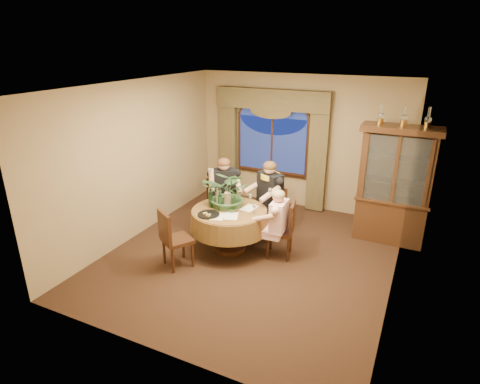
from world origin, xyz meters
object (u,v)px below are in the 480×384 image
at_px(oil_lamp_left, 381,114).
at_px(oil_lamp_right, 428,118).
at_px(chair_back_right, 269,213).
at_px(person_back, 224,194).
at_px(wine_bottle_0, 220,201).
at_px(china_cabinet, 394,186).
at_px(centerpiece_plant, 229,174).
at_px(person_pink, 278,226).
at_px(olive_bowl, 232,210).
at_px(wine_bottle_2, 210,198).
at_px(wine_bottle_3, 218,197).
at_px(oil_lamp_center, 404,116).
at_px(chair_back, 220,205).
at_px(wine_bottle_1, 210,194).
at_px(chair_right, 280,229).
at_px(chair_front_left, 177,238).
at_px(person_scarf, 270,199).
at_px(dining_table, 230,230).
at_px(stoneware_vase, 228,200).

height_order(oil_lamp_left, oil_lamp_right, same).
relative_size(chair_back_right, person_back, 0.68).
distance_m(chair_back_right, person_back, 0.95).
bearing_deg(wine_bottle_0, china_cabinet, 32.85).
bearing_deg(centerpiece_plant, person_pink, -6.67).
bearing_deg(centerpiece_plant, olive_bowl, -52.57).
relative_size(wine_bottle_2, wine_bottle_3, 1.00).
xyz_separation_m(oil_lamp_center, chair_back, (-2.99, -0.88, -1.78)).
relative_size(oil_lamp_left, chair_back, 0.35).
xyz_separation_m(centerpiece_plant, wine_bottle_3, (-0.18, -0.09, -0.41)).
height_order(china_cabinet, wine_bottle_1, china_cabinet).
distance_m(china_cabinet, wine_bottle_2, 3.20).
relative_size(chair_right, chair_front_left, 1.00).
distance_m(person_scarf, wine_bottle_3, 1.01).
bearing_deg(chair_front_left, person_scarf, 92.03).
distance_m(oil_lamp_left, oil_lamp_center, 0.36).
distance_m(chair_back, person_scarf, 1.01).
xyz_separation_m(oil_lamp_center, wine_bottle_2, (-2.77, -1.60, -1.35)).
bearing_deg(china_cabinet, person_scarf, -159.35).
bearing_deg(chair_right, oil_lamp_center, -60.82).
height_order(chair_back, olive_bowl, chair_back).
bearing_deg(china_cabinet, wine_bottle_0, -147.15).
xyz_separation_m(chair_front_left, centerpiece_plant, (0.44, 0.98, 0.84)).
xyz_separation_m(person_pink, wine_bottle_1, (-1.31, 0.09, 0.30)).
xyz_separation_m(wine_bottle_2, wine_bottle_3, (0.08, 0.10, 0.00)).
relative_size(oil_lamp_right, olive_bowl, 1.97).
relative_size(olive_bowl, wine_bottle_2, 0.52).
relative_size(dining_table, china_cabinet, 0.65).
height_order(person_scarf, stoneware_vase, person_scarf).
height_order(china_cabinet, stoneware_vase, china_cabinet).
relative_size(olive_bowl, wine_bottle_3, 0.52).
bearing_deg(oil_lamp_left, stoneware_vase, -145.53).
bearing_deg(oil_lamp_right, chair_right, -144.64).
distance_m(chair_back_right, wine_bottle_3, 1.05).
bearing_deg(dining_table, wine_bottle_1, 163.09).
bearing_deg(chair_back_right, olive_bowl, 96.04).
xyz_separation_m(oil_lamp_right, wine_bottle_2, (-3.13, -1.60, -1.35)).
relative_size(oil_lamp_center, person_back, 0.24).
bearing_deg(china_cabinet, person_pink, -135.76).
xyz_separation_m(chair_back, wine_bottle_3, (0.30, -0.61, 0.44)).
height_order(chair_right, wine_bottle_2, wine_bottle_2).
bearing_deg(oil_lamp_center, china_cabinet, 0.00).
bearing_deg(centerpiece_plant, chair_right, 1.72).
xyz_separation_m(chair_right, wine_bottle_3, (-1.10, -0.11, 0.44)).
distance_m(person_pink, wine_bottle_2, 1.25).
distance_m(oil_lamp_left, wine_bottle_0, 3.06).
relative_size(person_back, wine_bottle_0, 4.30).
relative_size(dining_table, person_back, 0.96).
bearing_deg(person_back, oil_lamp_center, 162.97).
bearing_deg(stoneware_vase, wine_bottle_2, -154.23).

